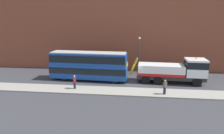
{
  "coord_description": "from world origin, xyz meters",
  "views": [
    {
      "loc": [
        0.15,
        -26.34,
        8.47
      ],
      "look_at": [
        -2.84,
        0.21,
        2.0
      ],
      "focal_mm": 31.32,
      "sensor_mm": 36.0,
      "label": 1
    }
  ],
  "objects_px": {
    "double_decker_bus": "(89,65)",
    "pedestrian_onlooker": "(75,82)",
    "recovery_tow_truck": "(174,70)",
    "street_lamp": "(139,52)",
    "pedestrian_bystander": "(165,87)"
  },
  "relations": [
    {
      "from": "double_decker_bus",
      "to": "pedestrian_onlooker",
      "type": "height_order",
      "value": "double_decker_bus"
    },
    {
      "from": "street_lamp",
      "to": "pedestrian_onlooker",
      "type": "bearing_deg",
      "value": -132.14
    },
    {
      "from": "pedestrian_onlooker",
      "to": "street_lamp",
      "type": "relative_size",
      "value": 0.29
    },
    {
      "from": "pedestrian_onlooker",
      "to": "pedestrian_bystander",
      "type": "distance_m",
      "value": 10.81
    },
    {
      "from": "recovery_tow_truck",
      "to": "pedestrian_bystander",
      "type": "relative_size",
      "value": 5.97
    },
    {
      "from": "recovery_tow_truck",
      "to": "pedestrian_bystander",
      "type": "bearing_deg",
      "value": -108.14
    },
    {
      "from": "double_decker_bus",
      "to": "pedestrian_bystander",
      "type": "bearing_deg",
      "value": -23.09
    },
    {
      "from": "pedestrian_bystander",
      "to": "double_decker_bus",
      "type": "bearing_deg",
      "value": 26.21
    },
    {
      "from": "double_decker_bus",
      "to": "pedestrian_onlooker",
      "type": "relative_size",
      "value": 6.52
    },
    {
      "from": "double_decker_bus",
      "to": "pedestrian_onlooker",
      "type": "xyz_separation_m",
      "value": [
        -0.81,
        -4.25,
        -1.25
      ]
    },
    {
      "from": "double_decker_bus",
      "to": "pedestrian_onlooker",
      "type": "distance_m",
      "value": 4.5
    },
    {
      "from": "pedestrian_onlooker",
      "to": "street_lamp",
      "type": "bearing_deg",
      "value": 16.64
    },
    {
      "from": "double_decker_bus",
      "to": "street_lamp",
      "type": "distance_m",
      "value": 8.62
    },
    {
      "from": "recovery_tow_truck",
      "to": "double_decker_bus",
      "type": "height_order",
      "value": "double_decker_bus"
    },
    {
      "from": "double_decker_bus",
      "to": "pedestrian_bystander",
      "type": "xyz_separation_m",
      "value": [
        9.98,
        -4.92,
        -1.25
      ]
    }
  ]
}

